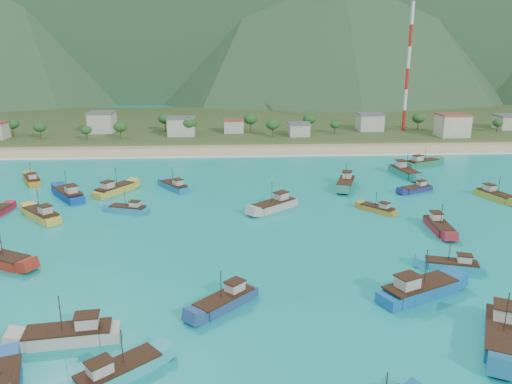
{
  "coord_description": "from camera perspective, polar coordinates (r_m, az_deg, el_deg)",
  "views": [
    {
      "loc": [
        -7.96,
        -86.3,
        33.23
      ],
      "look_at": [
        -2.01,
        18.0,
        3.0
      ],
      "focal_mm": 35.0,
      "sensor_mm": 36.0,
      "label": 1
    }
  ],
  "objects": [
    {
      "name": "boat_28",
      "position": [
        123.31,
        -9.31,
        0.6
      ],
      "size": [
        7.9,
        9.6,
        5.74
      ],
      "rotation": [
        0.0,
        0.0,
        0.61
      ],
      "color": "#1A73AB",
      "rests_on": "ground"
    },
    {
      "name": "village",
      "position": [
        193.72,
        4.57,
        7.65
      ],
      "size": [
        207.35,
        26.48,
        7.84
      ],
      "color": "beige",
      "rests_on": "ground"
    },
    {
      "name": "boat_25",
      "position": [
        140.49,
        16.61,
        2.16
      ],
      "size": [
        5.42,
        12.66,
        7.24
      ],
      "rotation": [
        0.0,
        0.0,
        3.29
      ],
      "color": "#1D8378",
      "rests_on": "ground"
    },
    {
      "name": "boat_3",
      "position": [
        84.37,
        21.54,
        -7.85
      ],
      "size": [
        9.08,
        5.09,
        5.15
      ],
      "rotation": [
        0.0,
        0.0,
        1.26
      ],
      "color": "teal",
      "rests_on": "ground"
    },
    {
      "name": "boat_26",
      "position": [
        89.98,
        -27.22,
        -6.89
      ],
      "size": [
        11.18,
        7.98,
        6.46
      ],
      "rotation": [
        0.0,
        0.0,
        4.22
      ],
      "color": "maroon",
      "rests_on": "ground"
    },
    {
      "name": "land",
      "position": [
        228.86,
        -1.25,
        7.79
      ],
      "size": [
        400.0,
        110.0,
        2.4
      ],
      "primitive_type": "cube",
      "color": "#385123",
      "rests_on": "ground"
    },
    {
      "name": "ground",
      "position": [
        92.81,
        1.88,
        -4.85
      ],
      "size": [
        600.0,
        600.0,
        0.0
      ],
      "primitive_type": "plane",
      "color": "#0B837E",
      "rests_on": "ground"
    },
    {
      "name": "boat_20",
      "position": [
        73.73,
        18.09,
        -10.7
      ],
      "size": [
        12.73,
        8.6,
        7.31
      ],
      "rotation": [
        0.0,
        0.0,
        5.16
      ],
      "color": "#1261A7",
      "rests_on": "ground"
    },
    {
      "name": "boat_27",
      "position": [
        108.4,
        -14.36,
        -1.95
      ],
      "size": [
        8.76,
        4.97,
        4.97
      ],
      "rotation": [
        0.0,
        0.0,
        1.26
      ],
      "color": "teal",
      "rests_on": "ground"
    },
    {
      "name": "boat_7",
      "position": [
        67.09,
        26.32,
        -14.47
      ],
      "size": [
        9.04,
        12.62,
        7.3
      ],
      "rotation": [
        0.0,
        0.0,
        2.65
      ],
      "color": "#195F8C",
      "rests_on": "ground"
    },
    {
      "name": "boat_6",
      "position": [
        123.07,
        -15.86,
        0.23
      ],
      "size": [
        8.78,
        11.02,
        6.53
      ],
      "rotation": [
        0.0,
        0.0,
        5.7
      ],
      "color": "gold",
      "rests_on": "ground"
    },
    {
      "name": "vegetation",
      "position": [
        191.07,
        -3.25,
        7.61
      ],
      "size": [
        278.87,
        25.91,
        8.53
      ],
      "color": "#235623",
      "rests_on": "ground"
    },
    {
      "name": "boat_9",
      "position": [
        108.14,
        13.77,
        -1.98
      ],
      "size": [
        7.06,
        7.55,
        4.72
      ],
      "rotation": [
        0.0,
        0.0,
        0.72
      ],
      "color": "#B8862C",
      "rests_on": "ground"
    },
    {
      "name": "boat_4",
      "position": [
        154.19,
        18.49,
        3.15
      ],
      "size": [
        11.24,
        7.19,
        6.41
      ],
      "rotation": [
        0.0,
        0.0,
        5.11
      ],
      "color": "#22744D",
      "rests_on": "ground"
    },
    {
      "name": "boat_2",
      "position": [
        139.97,
        -24.23,
        1.23
      ],
      "size": [
        7.07,
        9.88,
        5.72
      ],
      "rotation": [
        0.0,
        0.0,
        0.49
      ],
      "color": "orange",
      "rests_on": "ground"
    },
    {
      "name": "boat_17",
      "position": [
        125.55,
        10.23,
        0.93
      ],
      "size": [
        7.1,
        12.08,
        6.86
      ],
      "rotation": [
        0.0,
        0.0,
        2.8
      ],
      "color": "#247E67",
      "rests_on": "ground"
    },
    {
      "name": "boat_0",
      "position": [
        68.22,
        -3.51,
        -12.39
      ],
      "size": [
        9.1,
        9.11,
        5.87
      ],
      "rotation": [
        0.0,
        0.0,
        2.36
      ],
      "color": "navy",
      "rests_on": "ground"
    },
    {
      "name": "boat_22",
      "position": [
        106.58,
        2.15,
        -1.58
      ],
      "size": [
        10.69,
        9.96,
        6.68
      ],
      "rotation": [
        0.0,
        0.0,
        2.29
      ],
      "color": "#B9B0A7",
      "rests_on": "ground"
    },
    {
      "name": "boat_30",
      "position": [
        57.04,
        -15.57,
        -19.34
      ],
      "size": [
        9.45,
        8.61,
        5.84
      ],
      "rotation": [
        0.0,
        0.0,
        5.41
      ],
      "color": "#2CA8B2",
      "rests_on": "ground"
    },
    {
      "name": "radio_tower",
      "position": [
        206.62,
        16.98,
        13.38
      ],
      "size": [
        1.2,
        1.2,
        48.24
      ],
      "color": "red",
      "rests_on": "ground"
    },
    {
      "name": "beach",
      "position": [
        168.79,
        -0.5,
        4.78
      ],
      "size": [
        400.0,
        18.0,
        1.2
      ],
      "primitive_type": "cube",
      "color": "beige",
      "rests_on": "ground"
    },
    {
      "name": "boat_8",
      "position": [
        109.44,
        -23.29,
        -2.47
      ],
      "size": [
        9.82,
        10.17,
        6.45
      ],
      "rotation": [
        0.0,
        0.0,
        0.75
      ],
      "color": "gold",
      "rests_on": "ground"
    },
    {
      "name": "boat_11",
      "position": [
        64.61,
        -20.42,
        -15.13
      ],
      "size": [
        11.24,
        4.59,
        6.45
      ],
      "rotation": [
        0.0,
        0.0,
        1.7
      ],
      "color": "#B8B4A7",
      "rests_on": "ground"
    },
    {
      "name": "boat_29",
      "position": [
        100.69,
        20.16,
        -3.75
      ],
      "size": [
        3.52,
        10.1,
        5.88
      ],
      "rotation": [
        0.0,
        0.0,
        3.08
      ],
      "color": "maroon",
      "rests_on": "ground"
    },
    {
      "name": "boat_1",
      "position": [
        122.0,
        -20.63,
        -0.3
      ],
      "size": [
        9.72,
        11.7,
        7.01
      ],
      "rotation": [
        0.0,
        0.0,
        0.62
      ],
      "color": "#0E3D9E",
      "rests_on": "ground"
    },
    {
      "name": "surf_line",
      "position": [
        159.5,
        -0.33,
        4.11
      ],
      "size": [
        400.0,
        2.5,
        0.08
      ],
      "primitive_type": "cube",
      "color": "white",
      "rests_on": "ground"
    },
    {
      "name": "boat_19",
      "position": [
        125.93,
        17.85,
        0.29
      ],
      "size": [
        8.84,
        6.0,
        5.07
      ],
      "rotation": [
        0.0,
        0.0,
        2.02
      ],
      "color": "navy",
      "rests_on": "ground"
    },
    {
      "name": "boat_18",
      "position": [
        126.32,
        25.63,
        -0.42
      ],
      "size": [
        5.88,
        10.43,
        5.91
      ],
      "rotation": [
        0.0,
        0.0,
        3.45
      ],
      "color": "gold",
      "rests_on": "ground"
    }
  ]
}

